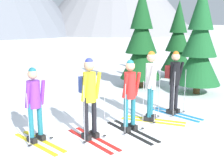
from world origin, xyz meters
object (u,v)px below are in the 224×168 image
Objects in this scene: skier_in_purple at (35,102)px; skier_in_yellow at (89,94)px; skier_in_red at (130,93)px; skier_in_black at (174,79)px; pine_tree_mid at (141,42)px; skier_in_white at (151,83)px; pine_tree_far at (178,43)px; pine_tree_near at (199,45)px.

skier_in_yellow is at bearing -22.56° from skier_in_purple.
skier_in_red is 0.96× the size of skier_in_black.
skier_in_red is 0.44× the size of pine_tree_mid.
skier_in_white is 0.93m from skier_in_black.
pine_tree_mid is at bearing -164.12° from pine_tree_far.
pine_tree_near reaches higher than skier_in_white.
skier_in_black is (0.92, 0.11, -0.01)m from skier_in_white.
pine_tree_far is (2.69, 0.77, -0.17)m from pine_tree_mid.
skier_in_white reaches higher than skier_in_red.
pine_tree_mid is at bearing 30.98° from skier_in_purple.
skier_in_purple is 0.42× the size of pine_tree_mid.
skier_in_yellow is at bearing -162.63° from pine_tree_near.
skier_in_purple is 6.08m from pine_tree_mid.
skier_in_red is 0.93× the size of skier_in_white.
skier_in_red is (2.12, -0.53, 0.05)m from skier_in_purple.
pine_tree_near reaches higher than skier_in_black.
pine_tree_near reaches higher than skier_in_purple.
skier_in_yellow reaches higher than skier_in_purple.
pine_tree_far is at bearing 15.88° from pine_tree_mid.
skier_in_black is at bearing 6.93° from skier_in_white.
pine_tree_mid is (2.15, 3.31, 0.76)m from skier_in_white.
skier_in_red reaches higher than skier_in_purple.
pine_tree_far reaches higher than skier_in_black.
skier_in_red is 4.80m from pine_tree_mid.
skier_in_red is at bearing -166.67° from skier_in_black.
pine_tree_far reaches higher than skier_in_white.
skier_in_black is at bearing -1.54° from skier_in_purple.
pine_tree_far is at bearing 26.19° from skier_in_purple.
skier_in_white is at bearing -173.07° from skier_in_black.
skier_in_red is 0.94m from skier_in_white.
skier_in_black is (3.93, -0.11, 0.13)m from skier_in_purple.
skier_in_black is 3.51m from pine_tree_mid.
skier_in_red is (1.03, -0.08, -0.10)m from skier_in_yellow.
pine_tree_near is 2.23m from pine_tree_mid.
skier_in_white is at bearing -122.97° from pine_tree_mid.
skier_in_purple is 0.92× the size of skier_in_black.
skier_in_white is (3.01, -0.22, 0.14)m from skier_in_purple.
skier_in_purple is 8.78m from pine_tree_far.
skier_in_white is 4.02m from pine_tree_mid.
skier_in_yellow is (1.09, -0.45, 0.15)m from skier_in_purple.
skier_in_yellow is 0.47× the size of pine_tree_near.
skier_in_yellow is at bearing -173.00° from skier_in_white.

